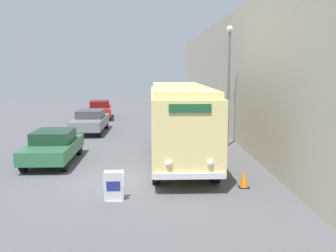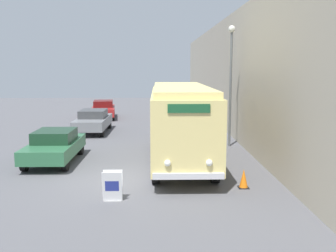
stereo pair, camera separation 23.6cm
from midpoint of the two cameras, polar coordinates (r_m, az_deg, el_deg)
name	(u,v)px [view 1 (the left image)]	position (r m, az deg, el deg)	size (l,w,h in m)	color
ground_plane	(127,180)	(14.73, -6.49, -7.86)	(80.00, 80.00, 0.00)	#56565B
building_wall_right	(230,75)	(24.56, 8.74, 7.33)	(0.30, 60.00, 7.35)	#B2A893
vintage_bus	(180,119)	(17.07, 1.30, 0.97)	(2.45, 9.28, 3.34)	black
sign_board	(114,187)	(12.49, -8.43, -8.70)	(0.61, 0.36, 0.96)	gray
streetlamp	(229,69)	(20.75, 8.51, 8.23)	(0.36, 0.36, 6.25)	#595E60
parked_car_near	(53,146)	(17.93, -16.67, -2.78)	(1.91, 4.46, 1.41)	black
parked_car_mid	(90,121)	(25.63, -11.46, 0.76)	(1.91, 4.76, 1.44)	black
parked_car_far	(100,109)	(32.64, -10.07, 2.40)	(2.24, 4.56, 1.45)	black
traffic_cone	(244,178)	(13.96, 10.51, -7.49)	(0.36, 0.36, 0.66)	black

